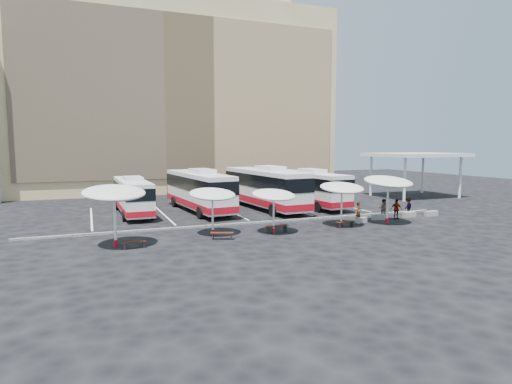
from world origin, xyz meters
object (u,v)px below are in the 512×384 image
object	(u,v)px
bus_1	(199,189)
bus_0	(132,195)
sunshade_4	(388,182)
wood_bench_2	(277,227)
sunshade_2	(274,195)
passenger_3	(408,206)
wood_bench_0	(134,243)
conc_bench_0	(361,220)
bus_3	(306,187)
conc_bench_3	(431,214)
passenger_1	(384,209)
conc_bench_1	(379,217)
sunshade_1	(212,194)
sunshade_3	(342,188)
sunshade_0	(114,193)
bus_2	(265,187)
passenger_2	(396,209)
conc_bench_2	(409,215)
wood_bench_3	(345,223)
wood_bench_1	(222,234)
passenger_0	(359,212)

from	to	relation	value
bus_1	bus_0	bearing A→B (deg)	170.95
sunshade_4	wood_bench_2	xyz separation A→B (m)	(-9.42, 0.03, -2.91)
sunshade_2	passenger_3	bearing A→B (deg)	11.21
wood_bench_0	conc_bench_0	distance (m)	17.80
bus_1	bus_3	distance (m)	10.93
bus_1	conc_bench_3	size ratio (longest dim) A/B	10.65
wood_bench_0	passenger_3	distance (m)	23.98
conc_bench_0	passenger_1	size ratio (longest dim) A/B	0.66
sunshade_4	bus_0	bearing A→B (deg)	146.20
conc_bench_0	conc_bench_1	world-z (taller)	conc_bench_1
sunshade_1	sunshade_3	size ratio (longest dim) A/B	0.95
wood_bench_2	sunshade_0	bearing A→B (deg)	-177.88
bus_2	wood_bench_2	bearing A→B (deg)	-112.30
sunshade_4	wood_bench_2	size ratio (longest dim) A/B	2.32
sunshade_2	conc_bench_0	size ratio (longest dim) A/B	3.11
passenger_2	passenger_1	bearing A→B (deg)	149.03
bus_0	sunshade_1	bearing A→B (deg)	-71.05
conc_bench_1	bus_0	bearing A→B (deg)	150.50
bus_2	bus_3	distance (m)	4.64
conc_bench_2	conc_bench_3	xyz separation A→B (m)	(2.16, -0.24, -0.00)
bus_1	bus_2	world-z (taller)	bus_2
bus_0	wood_bench_3	world-z (taller)	bus_0
passenger_2	bus_3	bearing A→B (deg)	121.31
bus_1	sunshade_2	size ratio (longest dim) A/B	3.80
bus_2	wood_bench_1	distance (m)	14.04
wood_bench_0	conc_bench_3	distance (m)	25.36
conc_bench_1	wood_bench_2	bearing A→B (deg)	-171.09
wood_bench_3	sunshade_4	bearing A→B (deg)	2.24
wood_bench_3	passenger_2	xyz separation A→B (m)	(5.98, 1.57, 0.48)
sunshade_4	wood_bench_1	distance (m)	14.04
passenger_1	bus_1	bearing A→B (deg)	18.88
sunshade_1	bus_1	bearing A→B (deg)	81.12
passenger_0	passenger_1	world-z (taller)	passenger_1
bus_0	conc_bench_2	world-z (taller)	bus_0
sunshade_0	sunshade_2	xyz separation A→B (m)	(10.51, 0.24, -0.59)
conc_bench_0	sunshade_2	bearing A→B (deg)	-171.70
conc_bench_2	passenger_3	xyz separation A→B (m)	(0.61, 0.91, 0.56)
bus_1	wood_bench_2	xyz separation A→B (m)	(2.76, -11.69, -1.66)
passenger_0	passenger_2	xyz separation A→B (m)	(3.61, -0.15, 0.05)
bus_1	conc_bench_0	size ratio (longest dim) A/B	11.83
wood_bench_3	conc_bench_3	world-z (taller)	wood_bench_3
conc_bench_3	bus_0	bearing A→B (deg)	156.18
bus_1	wood_bench_2	size ratio (longest dim) A/B	7.64
sunshade_1	wood_bench_3	bearing A→B (deg)	-5.95
wood_bench_1	wood_bench_3	size ratio (longest dim) A/B	1.03
conc_bench_0	sunshade_4	bearing A→B (deg)	-32.37
bus_2	wood_bench_2	size ratio (longest dim) A/B	8.00
sunshade_1	passenger_0	world-z (taller)	sunshade_1
passenger_3	wood_bench_2	bearing A→B (deg)	-10.78
conc_bench_3	sunshade_3	bearing A→B (deg)	-173.57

